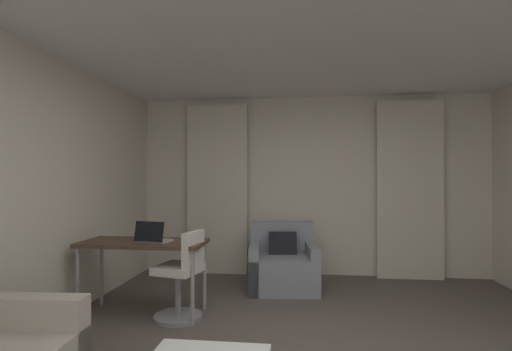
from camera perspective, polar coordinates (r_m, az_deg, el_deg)
wall_window at (r=5.73m, az=8.07°, el=-1.47°), size 5.12×0.06×2.60m
ceiling at (r=2.97m, az=9.53°, el=23.92°), size 5.12×6.12×0.06m
curtain_left_panel at (r=5.74m, az=-5.76°, el=-1.97°), size 0.90×0.06×2.50m
curtain_right_panel at (r=5.80m, az=21.82°, el=-1.93°), size 0.90×0.06×2.50m
armchair at (r=5.07m, az=4.02°, el=-13.26°), size 0.91×0.89×0.82m
desk at (r=4.22m, az=-16.30°, el=-10.25°), size 1.27×0.56×0.76m
desk_chair at (r=4.04m, az=-10.96°, el=-14.94°), size 0.48×0.48×0.88m
laptop at (r=4.10m, az=-15.01°, el=-8.88°), size 0.36×0.30×0.22m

